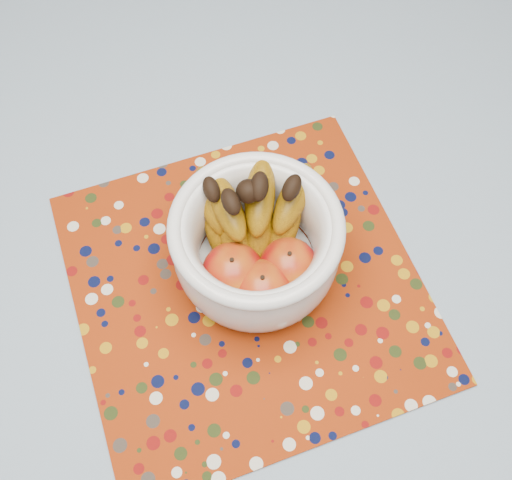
# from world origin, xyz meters

# --- Properties ---
(table) EXTENTS (1.20, 1.20, 0.75)m
(table) POSITION_xyz_m (0.00, 0.00, 0.67)
(table) COLOR brown
(table) RESTS_ON ground
(tablecloth) EXTENTS (1.32, 1.32, 0.01)m
(tablecloth) POSITION_xyz_m (0.00, 0.00, 0.76)
(tablecloth) COLOR #6185A2
(tablecloth) RESTS_ON table
(placemat) EXTENTS (0.52, 0.52, 0.00)m
(placemat) POSITION_xyz_m (0.03, -0.03, 0.76)
(placemat) COLOR maroon
(placemat) RESTS_ON tablecloth
(fruit_bowl) EXTENTS (0.21, 0.20, 0.15)m
(fruit_bowl) POSITION_xyz_m (0.04, -0.01, 0.83)
(fruit_bowl) COLOR white
(fruit_bowl) RESTS_ON placemat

